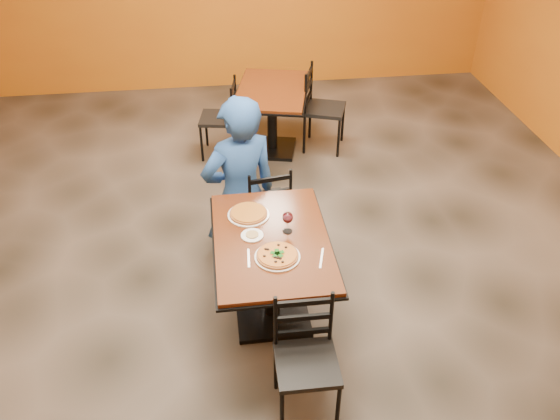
{
  "coord_description": "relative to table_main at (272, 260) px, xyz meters",
  "views": [
    {
      "loc": [
        -0.34,
        -3.58,
        3.22
      ],
      "look_at": [
        0.09,
        -0.3,
        0.85
      ],
      "focal_mm": 36.24,
      "sensor_mm": 36.0,
      "label": 1
    }
  ],
  "objects": [
    {
      "name": "side_plate",
      "position": [
        -0.13,
        0.05,
        0.2
      ],
      "size": [
        0.16,
        0.16,
        0.01
      ],
      "primitive_type": "cylinder",
      "color": "white",
      "rests_on": "table_main"
    },
    {
      "name": "table_second",
      "position": [
        0.31,
        2.57,
        -0.01
      ],
      "size": [
        1.0,
        1.27,
        0.75
      ],
      "rotation": [
        0.0,
        0.0,
        -0.24
      ],
      "color": "#58230E",
      "rests_on": "floor"
    },
    {
      "name": "plate_main",
      "position": [
        0.02,
        -0.2,
        0.2
      ],
      "size": [
        0.31,
        0.31,
        0.01
      ],
      "primitive_type": "cylinder",
      "color": "white",
      "rests_on": "table_main"
    },
    {
      "name": "chair_main_near",
      "position": [
        0.11,
        -0.85,
        -0.13
      ],
      "size": [
        0.39,
        0.39,
        0.85
      ],
      "primitive_type": null,
      "rotation": [
        0.0,
        0.0,
        -0.01
      ],
      "color": "black",
      "rests_on": "floor"
    },
    {
      "name": "chair_second_right",
      "position": [
        0.9,
        2.57,
        -0.09
      ],
      "size": [
        0.54,
        0.54,
        0.94
      ],
      "primitive_type": null,
      "rotation": [
        0.0,
        0.0,
        1.23
      ],
      "color": "black",
      "rests_on": "floor"
    },
    {
      "name": "dip",
      "position": [
        -0.13,
        0.05,
        0.21
      ],
      "size": [
        0.09,
        0.09,
        0.01
      ],
      "primitive_type": "cylinder",
      "color": "#A78551",
      "rests_on": "side_plate"
    },
    {
      "name": "table_main",
      "position": [
        0.0,
        0.0,
        0.0
      ],
      "size": [
        0.83,
        1.23,
        0.75
      ],
      "color": "#58230E",
      "rests_on": "floor"
    },
    {
      "name": "knife",
      "position": [
        0.31,
        -0.25,
        0.2
      ],
      "size": [
        0.07,
        0.21,
        0.0
      ],
      "primitive_type": "cube",
      "rotation": [
        0.0,
        0.0,
        -0.28
      ],
      "color": "silver",
      "rests_on": "table_main"
    },
    {
      "name": "chair_main_far",
      "position": [
        0.05,
        0.89,
        -0.13
      ],
      "size": [
        0.44,
        0.44,
        0.84
      ],
      "primitive_type": null,
      "rotation": [
        0.0,
        0.0,
        3.3
      ],
      "color": "black",
      "rests_on": "floor"
    },
    {
      "name": "plate_far",
      "position": [
        -0.14,
        0.3,
        0.2
      ],
      "size": [
        0.31,
        0.31,
        0.01
      ],
      "primitive_type": "cylinder",
      "color": "white",
      "rests_on": "table_main"
    },
    {
      "name": "chair_second_left",
      "position": [
        -0.29,
        2.57,
        -0.12
      ],
      "size": [
        0.45,
        0.45,
        0.87
      ],
      "primitive_type": null,
      "rotation": [
        0.0,
        0.0,
        -1.74
      ],
      "color": "black",
      "rests_on": "floor"
    },
    {
      "name": "floor",
      "position": [
        0.0,
        0.5,
        -0.56
      ],
      "size": [
        7.0,
        8.0,
        0.01
      ],
      "primitive_type": "cube",
      "color": "black",
      "rests_on": "ground"
    },
    {
      "name": "diner",
      "position": [
        -0.16,
        0.96,
        0.15
      ],
      "size": [
        0.79,
        0.64,
        1.41
      ],
      "primitive_type": "imported",
      "rotation": [
        0.0,
        0.0,
        3.47
      ],
      "color": "navy",
      "rests_on": "floor"
    },
    {
      "name": "wine_glass",
      "position": [
        0.12,
        0.07,
        0.28
      ],
      "size": [
        0.08,
        0.08,
        0.18
      ],
      "primitive_type": null,
      "color": "white",
      "rests_on": "table_main"
    },
    {
      "name": "pizza_main",
      "position": [
        0.02,
        -0.2,
        0.21
      ],
      "size": [
        0.28,
        0.28,
        0.02
      ],
      "primitive_type": "cylinder",
      "color": "#822F09",
      "rests_on": "plate_main"
    },
    {
      "name": "fork",
      "position": [
        -0.18,
        -0.19,
        0.2
      ],
      "size": [
        0.03,
        0.19,
        0.0
      ],
      "primitive_type": "cube",
      "rotation": [
        0.0,
        0.0,
        -0.06
      ],
      "color": "silver",
      "rests_on": "table_main"
    },
    {
      "name": "pizza_far",
      "position": [
        -0.14,
        0.3,
        0.21
      ],
      "size": [
        0.28,
        0.28,
        0.02
      ],
      "primitive_type": "cylinder",
      "color": "#BB7C24",
      "rests_on": "plate_far"
    }
  ]
}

